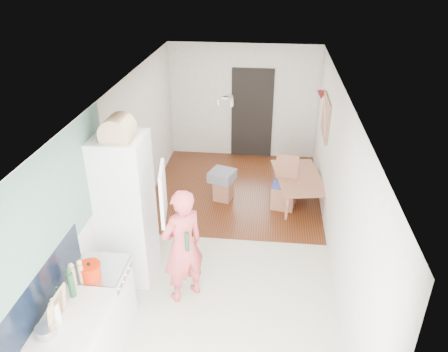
% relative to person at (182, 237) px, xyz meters
% --- Properties ---
extents(room_shell, '(3.20, 7.00, 2.50)m').
position_rel_person_xyz_m(room_shell, '(0.43, 1.15, 0.28)').
color(room_shell, silver).
rests_on(room_shell, ground).
extents(floor, '(3.20, 7.00, 0.01)m').
position_rel_person_xyz_m(floor, '(0.43, 1.15, -0.97)').
color(floor, beige).
rests_on(floor, ground).
extents(wood_floor_overlay, '(3.20, 3.30, 0.01)m').
position_rel_person_xyz_m(wood_floor_overlay, '(0.43, 3.00, -0.96)').
color(wood_floor_overlay, '#60291A').
rests_on(wood_floor_overlay, room_shell).
extents(sage_wall_panel, '(0.02, 3.00, 1.30)m').
position_rel_person_xyz_m(sage_wall_panel, '(-1.16, -0.85, 0.88)').
color(sage_wall_panel, slate).
rests_on(sage_wall_panel, room_shell).
extents(tile_splashback, '(0.02, 1.90, 0.50)m').
position_rel_person_xyz_m(tile_splashback, '(-1.15, -1.40, 0.18)').
color(tile_splashback, black).
rests_on(tile_splashback, room_shell).
extents(doorway_recess, '(0.90, 0.04, 2.00)m').
position_rel_person_xyz_m(doorway_recess, '(0.63, 4.63, 0.03)').
color(doorway_recess, black).
rests_on(doorway_recess, room_shell).
extents(base_cabinet, '(0.60, 0.90, 0.86)m').
position_rel_person_xyz_m(base_cabinet, '(-0.87, -1.40, -0.54)').
color(base_cabinet, white).
rests_on(base_cabinet, room_shell).
extents(worktop, '(0.62, 0.92, 0.06)m').
position_rel_person_xyz_m(worktop, '(-0.87, -1.40, -0.08)').
color(worktop, beige).
rests_on(worktop, room_shell).
extents(range_cooker, '(0.60, 0.60, 0.88)m').
position_rel_person_xyz_m(range_cooker, '(-0.87, -0.65, -0.53)').
color(range_cooker, white).
rests_on(range_cooker, room_shell).
extents(cooker_top, '(0.60, 0.60, 0.04)m').
position_rel_person_xyz_m(cooker_top, '(-0.87, -0.65, -0.07)').
color(cooker_top, silver).
rests_on(cooker_top, room_shell).
extents(fridge_housing, '(0.66, 0.66, 2.15)m').
position_rel_person_xyz_m(fridge_housing, '(-0.84, 0.37, 0.11)').
color(fridge_housing, white).
rests_on(fridge_housing, room_shell).
extents(fridge_door, '(0.14, 0.56, 0.70)m').
position_rel_person_xyz_m(fridge_door, '(-0.23, 0.07, 0.58)').
color(fridge_door, white).
rests_on(fridge_door, room_shell).
extents(fridge_interior, '(0.02, 0.52, 0.66)m').
position_rel_person_xyz_m(fridge_interior, '(-0.53, 0.37, 0.58)').
color(fridge_interior, white).
rests_on(fridge_interior, room_shell).
extents(pinboard, '(0.03, 0.90, 0.70)m').
position_rel_person_xyz_m(pinboard, '(2.01, 3.05, 0.58)').
color(pinboard, tan).
rests_on(pinboard, room_shell).
extents(pinboard_frame, '(0.00, 0.94, 0.74)m').
position_rel_person_xyz_m(pinboard_frame, '(2.00, 3.05, 0.58)').
color(pinboard_frame, '#A26346').
rests_on(pinboard_frame, room_shell).
extents(wall_sconce, '(0.18, 0.18, 0.16)m').
position_rel_person_xyz_m(wall_sconce, '(1.97, 3.70, 0.78)').
color(wall_sconce, maroon).
rests_on(wall_sconce, room_shell).
extents(person, '(0.83, 0.82, 1.93)m').
position_rel_person_xyz_m(person, '(0.00, 0.00, 0.00)').
color(person, '#D64C4F').
rests_on(person, floor).
extents(dining_table, '(0.89, 1.33, 0.43)m').
position_rel_person_xyz_m(dining_table, '(1.63, 2.72, -0.75)').
color(dining_table, '#A26346').
rests_on(dining_table, floor).
extents(dining_chair, '(0.47, 0.47, 0.95)m').
position_rel_person_xyz_m(dining_chair, '(1.35, 2.47, -0.49)').
color(dining_chair, '#A26346').
rests_on(dining_chair, floor).
extents(stool, '(0.37, 0.37, 0.41)m').
position_rel_person_xyz_m(stool, '(0.23, 2.60, -0.76)').
color(stool, '#A26346').
rests_on(stool, floor).
extents(grey_drape, '(0.54, 0.54, 0.19)m').
position_rel_person_xyz_m(grey_drape, '(0.21, 2.60, -0.46)').
color(grey_drape, gray).
rests_on(grey_drape, stool).
extents(bread_bin, '(0.46, 0.44, 0.21)m').
position_rel_person_xyz_m(bread_bin, '(-0.79, 0.30, 1.29)').
color(bread_bin, tan).
rests_on(bread_bin, fridge_housing).
extents(red_casserole, '(0.29, 0.29, 0.15)m').
position_rel_person_xyz_m(red_casserole, '(-0.91, -0.78, 0.03)').
color(red_casserole, red).
rests_on(red_casserole, cooker_top).
extents(steel_pan, '(0.23, 0.23, 0.10)m').
position_rel_person_xyz_m(steel_pan, '(-1.00, -1.66, 0.00)').
color(steel_pan, silver).
rests_on(steel_pan, worktop).
extents(held_bottle, '(0.06, 0.06, 0.26)m').
position_rel_person_xyz_m(held_bottle, '(0.09, -0.16, 0.05)').
color(held_bottle, '#194322').
rests_on(held_bottle, person).
extents(bottle_a, '(0.08, 0.08, 0.30)m').
position_rel_person_xyz_m(bottle_a, '(-0.96, -1.12, 0.10)').
color(bottle_a, '#194322').
rests_on(bottle_a, worktop).
extents(bottle_b, '(0.07, 0.07, 0.25)m').
position_rel_person_xyz_m(bottle_b, '(-1.00, -1.33, 0.08)').
color(bottle_b, '#194322').
rests_on(bottle_b, worktop).
extents(bottle_c, '(0.12, 0.12, 0.24)m').
position_rel_person_xyz_m(bottle_c, '(-0.96, -1.49, 0.07)').
color(bottle_c, silver).
rests_on(bottle_c, worktop).
extents(pepper_mill_front, '(0.06, 0.06, 0.22)m').
position_rel_person_xyz_m(pepper_mill_front, '(-0.96, -0.87, 0.06)').
color(pepper_mill_front, tan).
rests_on(pepper_mill_front, worktop).
extents(pepper_mill_back, '(0.07, 0.07, 0.23)m').
position_rel_person_xyz_m(pepper_mill_back, '(-1.02, -0.95, 0.07)').
color(pepper_mill_back, tan).
rests_on(pepper_mill_back, worktop).
extents(chopping_boards, '(0.08, 0.26, 0.35)m').
position_rel_person_xyz_m(chopping_boards, '(-0.95, -1.47, 0.13)').
color(chopping_boards, tan).
rests_on(chopping_boards, worktop).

